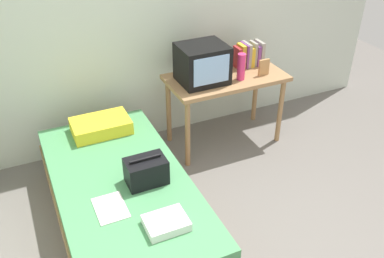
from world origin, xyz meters
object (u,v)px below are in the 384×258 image
tv (202,64)px  remote_dark (160,220)px  desk (226,85)px  book_row (249,55)px  picture_frame (264,67)px  magazine (111,208)px  folded_towel (166,223)px  water_bottle (241,67)px  handbag (146,171)px  bed (124,204)px  pillow (101,126)px

tv → remote_dark: tv is taller
desk → remote_dark: size_ratio=7.44×
book_row → picture_frame: 0.26m
book_row → magazine: (-1.80, -1.19, -0.38)m
folded_towel → water_bottle: bearing=44.6°
handbag → bed: bearing=150.6°
tv → pillow: bearing=-177.0°
pillow → folded_towel: 1.32m
water_bottle → pillow: (-1.37, 0.06, -0.34)m
magazine → desk: bearing=35.7°
bed → folded_towel: (0.13, -0.59, 0.28)m
desk → tv: (-0.26, -0.01, 0.28)m
pillow → magazine: bearing=-100.9°
handbag → remote_dark: size_ratio=1.92×
desk → magazine: bearing=-144.3°
tv → water_bottle: tv is taller
water_bottle → remote_dark: 1.81m
tv → handbag: tv is taller
desk → water_bottle: (0.09, -0.12, 0.23)m
picture_frame → magazine: size_ratio=0.56×
water_bottle → picture_frame: (0.25, -0.01, -0.05)m
bed → magazine: size_ratio=6.90×
desk → handbag: bearing=-142.2°
tv → remote_dark: 1.68m
remote_dark → folded_towel: 0.07m
magazine → picture_frame: bearing=27.0°
desk → picture_frame: picture_frame is taller
tv → book_row: (0.59, 0.14, -0.07)m
water_bottle → remote_dark: (-1.30, -1.20, -0.39)m
picture_frame → handbag: picture_frame is taller
desk → folded_towel: 1.82m
bed → water_bottle: size_ratio=7.74×
desk → remote_dark: bearing=-132.4°
water_bottle → pillow: 1.41m
desk → picture_frame: bearing=-20.9°
water_bottle → picture_frame: water_bottle is taller
book_row → handbag: size_ratio=0.97×
tv → magazine: size_ratio=1.52×
water_bottle → picture_frame: bearing=-2.4°
book_row → magazine: book_row is taller
water_bottle → book_row: (0.23, 0.25, -0.01)m
desk → water_bottle: water_bottle is taller
bed → magazine: 0.40m
folded_towel → magazine: bearing=132.0°
magazine → bed: bearing=59.6°
desk → book_row: size_ratio=4.00×
desk → picture_frame: size_ratio=7.16×
bed → picture_frame: 1.88m
water_bottle → picture_frame: 0.26m
book_row → pillow: size_ratio=0.58×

